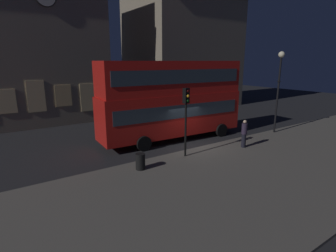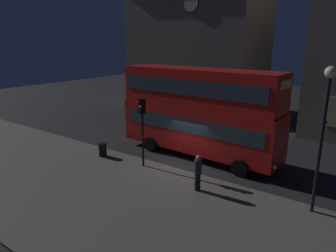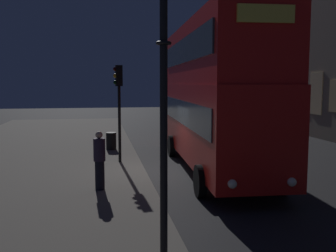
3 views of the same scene
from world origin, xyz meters
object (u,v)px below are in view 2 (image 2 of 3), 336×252
(traffic_light_near_kerb, at_px, (142,118))
(litter_bin, at_px, (103,150))
(double_decker_bus, at_px, (198,109))
(pedestrian, at_px, (198,172))
(street_lamp, at_px, (325,114))

(traffic_light_near_kerb, relative_size, litter_bin, 4.72)
(double_decker_bus, bearing_deg, pedestrian, -56.58)
(litter_bin, bearing_deg, street_lamp, 2.87)
(double_decker_bus, height_order, litter_bin, double_decker_bus)
(pedestrian, relative_size, litter_bin, 2.14)
(traffic_light_near_kerb, bearing_deg, pedestrian, -18.40)
(double_decker_bus, distance_m, street_lamp, 8.33)
(double_decker_bus, bearing_deg, street_lamp, -20.01)
(double_decker_bus, relative_size, traffic_light_near_kerb, 2.71)
(double_decker_bus, relative_size, litter_bin, 12.79)
(double_decker_bus, xyz_separation_m, litter_bin, (-4.70, -3.84, -2.57))
(litter_bin, bearing_deg, pedestrian, -4.39)
(double_decker_bus, xyz_separation_m, traffic_light_near_kerb, (-1.56, -3.58, -0.12))
(street_lamp, xyz_separation_m, litter_bin, (-12.28, -0.62, -3.86))
(traffic_light_near_kerb, relative_size, street_lamp, 0.65)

